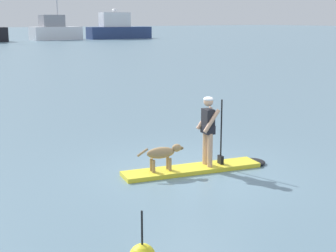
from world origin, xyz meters
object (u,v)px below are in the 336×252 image
object	(u,v)px
person_paddler	(209,126)
dog	(163,153)
paddleboard	(201,168)
moored_boat_far_starboard	(55,30)
moored_boat_far_port	(118,29)

from	to	relation	value
person_paddler	dog	size ratio (longest dim) A/B	1.47
paddleboard	person_paddler	size ratio (longest dim) A/B	2.23
dog	moored_boat_far_starboard	xyz separation A→B (m)	(25.49, 71.43, 1.07)
moored_boat_far_starboard	paddleboard	bearing A→B (deg)	-108.92
paddleboard	person_paddler	world-z (taller)	person_paddler
paddleboard	person_paddler	distance (m)	1.01
paddleboard	moored_boat_far_starboard	size ratio (longest dim) A/B	0.35
person_paddler	moored_boat_far_starboard	size ratio (longest dim) A/B	0.16
moored_boat_far_port	person_paddler	bearing A→B (deg)	-116.78
paddleboard	person_paddler	bearing A→B (deg)	-12.20
dog	moored_boat_far_port	world-z (taller)	moored_boat_far_port
dog	moored_boat_far_port	size ratio (longest dim) A/B	0.10
moored_boat_far_port	dog	bearing A→B (deg)	-117.58
person_paddler	dog	xyz separation A→B (m)	(-1.11, 0.24, -0.54)
dog	moored_boat_far_starboard	distance (m)	75.85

